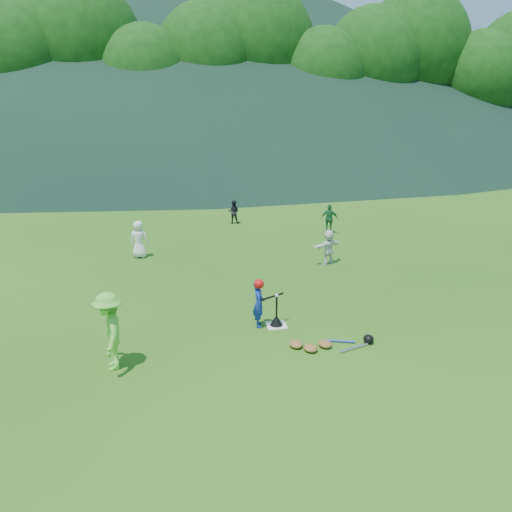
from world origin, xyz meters
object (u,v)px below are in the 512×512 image
at_px(fielder_b, 234,212).
at_px(fielder_c, 329,219).
at_px(home_plate, 276,325).
at_px(batter_child, 259,304).
at_px(batting_tee, 276,320).
at_px(adult_coach, 110,331).
at_px(fielder_a, 139,239).
at_px(fielder_d, 328,247).
at_px(equipment_pile, 325,344).

distance_m(fielder_b, fielder_c, 4.11).
bearing_deg(home_plate, fielder_b, 87.27).
height_order(home_plate, batter_child, batter_child).
distance_m(home_plate, batting_tee, 0.12).
distance_m(batter_child, batting_tee, 0.58).
height_order(batter_child, adult_coach, adult_coach).
relative_size(batter_child, adult_coach, 0.72).
bearing_deg(adult_coach, home_plate, 104.19).
height_order(fielder_c, batting_tee, fielder_c).
distance_m(fielder_a, batting_tee, 6.75).
distance_m(fielder_c, fielder_d, 3.83).
xyz_separation_m(home_plate, batter_child, (-0.40, 0.06, 0.54)).
xyz_separation_m(adult_coach, fielder_c, (7.37, 8.99, -0.20)).
relative_size(fielder_b, batting_tee, 1.43).
xyz_separation_m(home_plate, fielder_d, (2.60, 4.14, 0.54)).
height_order(home_plate, fielder_a, fielder_a).
height_order(fielder_b, fielder_c, fielder_c).
height_order(adult_coach, fielder_c, adult_coach).
distance_m(home_plate, equipment_pile, 1.42).
xyz_separation_m(fielder_d, equipment_pile, (-1.83, -5.32, -0.48)).
height_order(fielder_a, equipment_pile, fielder_a).
height_order(batter_child, fielder_d, batter_child).
height_order(fielder_c, equipment_pile, fielder_c).
bearing_deg(fielder_d, fielder_c, -133.35).
height_order(batter_child, fielder_b, batter_child).
bearing_deg(equipment_pile, batter_child, 133.03).
bearing_deg(equipment_pile, batting_tee, 123.01).
bearing_deg(batting_tee, fielder_c, 63.50).
bearing_deg(fielder_b, batter_child, 101.97).
xyz_separation_m(fielder_a, batting_tee, (3.22, -5.92, -0.48)).
relative_size(fielder_b, fielder_d, 0.89).
xyz_separation_m(batter_child, equipment_pile, (1.17, -1.25, -0.48)).
relative_size(home_plate, fielder_c, 0.39).
bearing_deg(home_plate, equipment_pile, -56.99).
bearing_deg(fielder_d, batter_child, 29.51).
xyz_separation_m(batter_child, fielder_d, (3.00, 4.07, -0.00)).
height_order(home_plate, fielder_b, fielder_b).
bearing_deg(batter_child, fielder_b, 0.72).
relative_size(fielder_a, batting_tee, 1.79).
xyz_separation_m(batter_child, adult_coach, (-3.11, -1.30, 0.22)).
relative_size(fielder_d, batting_tee, 1.61).
relative_size(fielder_a, fielder_d, 1.12).
distance_m(adult_coach, fielder_d, 8.14).
bearing_deg(batting_tee, adult_coach, -160.51).
bearing_deg(fielder_a, fielder_c, -150.58).
xyz_separation_m(home_plate, fielder_b, (0.48, 10.08, 0.48)).
bearing_deg(fielder_d, fielder_b, -94.47).
xyz_separation_m(fielder_b, equipment_pile, (0.29, -11.27, -0.42)).
xyz_separation_m(fielder_b, fielder_c, (3.39, -2.33, 0.08)).
xyz_separation_m(fielder_a, fielder_d, (5.82, -1.78, -0.06)).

